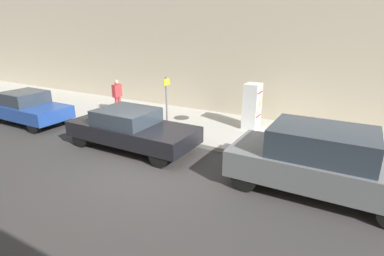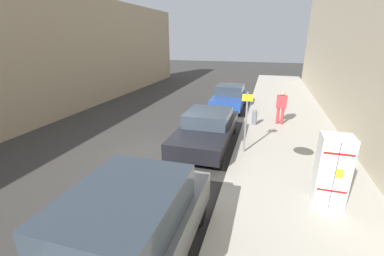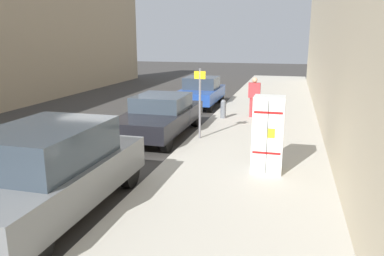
{
  "view_description": "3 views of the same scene",
  "coord_description": "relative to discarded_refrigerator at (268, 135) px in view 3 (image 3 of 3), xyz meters",
  "views": [
    {
      "loc": [
        6.48,
        5.42,
        4.05
      ],
      "look_at": [
        -1.79,
        0.76,
        0.88
      ],
      "focal_mm": 28.0,
      "sensor_mm": 36.0,
      "label": 1
    },
    {
      "loc": [
        -3.23,
        7.97,
        4.11
      ],
      "look_at": [
        -1.14,
        0.83,
        1.47
      ],
      "focal_mm": 24.0,
      "sensor_mm": 36.0,
      "label": 2
    },
    {
      "loc": [
        -5.39,
        10.49,
        3.29
      ],
      "look_at": [
        -2.58,
        -0.05,
        0.65
      ],
      "focal_mm": 35.0,
      "sensor_mm": 36.0,
      "label": 3
    }
  ],
  "objects": [
    {
      "name": "sidewalk_slab",
      "position": [
        0.56,
        -1.77,
        -0.99
      ],
      "size": [
        4.19,
        44.0,
        0.15
      ],
      "primitive_type": "cube",
      "color": "#B2ADA0",
      "rests_on": "ground"
    },
    {
      "name": "ground_plane",
      "position": [
        4.93,
        -1.77,
        -1.06
      ],
      "size": [
        80.0,
        80.0,
        0.0
      ],
      "primitive_type": "plane",
      "color": "#383533"
    },
    {
      "name": "parked_hatchback_blue",
      "position": [
        3.8,
        -8.97,
        -0.34
      ],
      "size": [
        1.76,
        3.86,
        1.42
      ],
      "color": "#23479E",
      "rests_on": "ground"
    },
    {
      "name": "discarded_refrigerator",
      "position": [
        0.0,
        0.0,
        0.0
      ],
      "size": [
        0.72,
        0.6,
        1.83
      ],
      "color": "white",
      "rests_on": "sidewalk_slab"
    },
    {
      "name": "parked_sedan_dark",
      "position": [
        3.8,
        -3.08,
        -0.34
      ],
      "size": [
        1.89,
        4.62,
        1.39
      ],
      "color": "black",
      "rests_on": "ground"
    },
    {
      "name": "pedestrian_walking_far",
      "position": [
        0.96,
        -6.32,
        0.01
      ],
      "size": [
        0.47,
        0.22,
        1.61
      ],
      "rotation": [
        0.0,
        0.0,
        2.42
      ],
      "color": "#B73338",
      "rests_on": "sidewalk_slab"
    },
    {
      "name": "parked_suv_gray",
      "position": [
        3.8,
        3.08,
        -0.17
      ],
      "size": [
        2.0,
        4.47,
        1.74
      ],
      "color": "slate",
      "rests_on": "ground"
    },
    {
      "name": "fire_hydrant",
      "position": [
        2.12,
        -5.83,
        -0.53
      ],
      "size": [
        0.22,
        0.22,
        0.75
      ],
      "color": "slate",
      "rests_on": "sidewalk_slab"
    },
    {
      "name": "manhole_cover",
      "position": [
        0.18,
        -3.23,
        -0.91
      ],
      "size": [
        0.7,
        0.7,
        0.02
      ],
      "primitive_type": "cylinder",
      "color": "#47443F",
      "rests_on": "sidewalk_slab"
    },
    {
      "name": "street_sign_post",
      "position": [
        2.29,
        -2.58,
        0.34
      ],
      "size": [
        0.36,
        0.07,
        2.22
      ],
      "color": "slate",
      "rests_on": "sidewalk_slab"
    }
  ]
}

